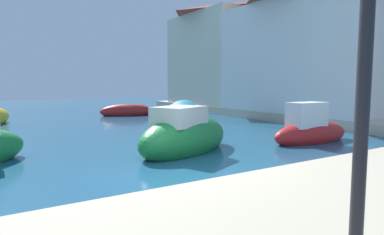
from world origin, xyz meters
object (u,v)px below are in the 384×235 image
at_px(waterfront_building_annex, 221,53).
at_px(quayside_tree, 274,66).
at_px(moored_boat_6, 184,116).
at_px(quayside_lamp_post, 368,6).
at_px(moored_boat_8, 185,137).
at_px(waterfront_building_main, 310,48).
at_px(moored_boat_3, 310,131).
at_px(moored_boat_0, 127,111).

height_order(waterfront_building_annex, quayside_tree, waterfront_building_annex).
distance_m(moored_boat_6, quayside_lamp_post, 15.20).
distance_m(moored_boat_6, moored_boat_8, 6.98).
height_order(moored_boat_6, waterfront_building_main, waterfront_building_main).
height_order(moored_boat_6, waterfront_building_annex, waterfront_building_annex).
xyz_separation_m(moored_boat_8, quayside_tree, (11.39, 7.39, 2.84)).
bearing_deg(waterfront_building_annex, moored_boat_6, -136.64).
distance_m(moored_boat_8, quayside_tree, 13.88).
bearing_deg(moored_boat_6, moored_boat_3, 43.51).
bearing_deg(moored_boat_3, waterfront_building_annex, 66.84).
bearing_deg(moored_boat_8, moored_boat_3, -35.15).
height_order(moored_boat_0, quayside_tree, quayside_tree).
relative_size(moored_boat_6, quayside_lamp_post, 1.48).
relative_size(moored_boat_3, quayside_lamp_post, 0.96).
xyz_separation_m(moored_boat_3, quayside_lamp_post, (-7.65, -6.65, 2.42)).
xyz_separation_m(moored_boat_6, quayside_lamp_post, (-6.25, -13.65, 2.38)).
bearing_deg(moored_boat_3, quayside_lamp_post, -137.80).
distance_m(moored_boat_6, waterfront_building_annex, 11.74).
xyz_separation_m(waterfront_building_main, quayside_lamp_post, (-14.23, -12.18, -1.47)).
bearing_deg(waterfront_building_annex, moored_boat_8, -130.27).
bearing_deg(quayside_tree, quayside_lamp_post, -133.27).
relative_size(moored_boat_6, moored_boat_8, 1.28).
bearing_deg(moored_boat_3, waterfront_building_main, 41.23).
bearing_deg(moored_boat_0, quayside_lamp_post, -91.34).
xyz_separation_m(moored_boat_0, quayside_lamp_post, (-5.58, -20.14, 2.57)).
bearing_deg(moored_boat_6, quayside_lamp_post, 7.58).
bearing_deg(moored_boat_3, moored_boat_8, 170.15).
xyz_separation_m(moored_boat_8, waterfront_building_main, (11.49, 4.56, 3.84)).
xyz_separation_m(moored_boat_0, moored_boat_3, (2.07, -13.49, 0.15)).
bearing_deg(moored_boat_8, quayside_lamp_post, -133.86).
height_order(moored_boat_6, quayside_lamp_post, quayside_lamp_post).
relative_size(moored_boat_3, moored_boat_8, 0.83).
bearing_deg(waterfront_building_main, quayside_lamp_post, -139.44).
height_order(moored_boat_6, moored_boat_8, moored_boat_8).
bearing_deg(quayside_lamp_post, quayside_tree, 46.73).
xyz_separation_m(waterfront_building_main, waterfront_building_annex, (0.00, 9.00, 0.32)).
distance_m(moored_boat_3, waterfront_building_annex, 16.49).
height_order(moored_boat_8, waterfront_building_main, waterfront_building_main).
bearing_deg(moored_boat_6, waterfront_building_main, 111.74).
xyz_separation_m(waterfront_building_main, quayside_tree, (-0.10, 2.83, -1.00)).
bearing_deg(moored_boat_6, quayside_tree, 131.98).
height_order(moored_boat_0, moored_boat_8, moored_boat_8).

